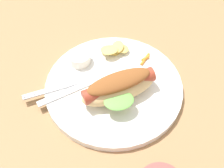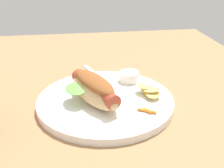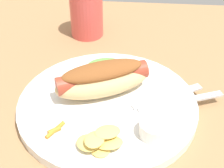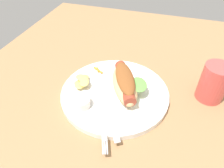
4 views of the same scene
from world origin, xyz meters
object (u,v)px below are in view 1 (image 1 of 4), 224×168
hot_dog (118,87)px  fork (58,87)px  plate (113,88)px  knife (66,92)px  chips_pile (114,49)px  carrot_garnish (144,59)px  sauce_ramekin (79,58)px

hot_dog → fork: size_ratio=1.20×
plate → knife: (9.81, 2.03, 0.98)cm
knife → chips_pile: (-9.97, -11.81, 0.88)cm
knife → carrot_garnish: size_ratio=3.64×
plate → chips_pile: (-0.16, -9.78, 1.86)cm
hot_dog → sauce_ramekin: 12.87cm
fork → carrot_garnish: size_ratio=3.99×
plate → hot_dog: (-1.10, 2.50, 3.69)cm
plate → sauce_ramekin: (7.68, -6.76, 2.00)cm
plate → sauce_ramekin: 10.42cm
knife → sauce_ramekin: bearing=-133.2°
hot_dog → sauce_ramekin: size_ratio=3.52×
sauce_ramekin → knife: (2.13, 8.79, -1.02)cm
hot_dog → carrot_garnish: hot_dog is taller
chips_pile → knife: bearing=49.8°
knife → carrot_garnish: bearing=179.7°
fork → hot_dog: bearing=151.5°
knife → carrot_garnish: 19.50cm
carrot_garnish → plate: bearing=46.2°
fork → carrot_garnish: bearing=-177.1°
fork → carrot_garnish: (-18.84, -8.30, 0.13)cm
carrot_garnish → fork: bearing=23.8°
plate → carrot_garnish: bearing=-133.8°
hot_dog → plate: bearing=-90.7°
sauce_ramekin → chips_pile: 8.40cm
hot_dog → carrot_garnish: size_ratio=4.77×
fork → carrot_garnish: carrot_garnish is taller
plate → sauce_ramekin: sauce_ramekin is taller
sauce_ramekin → fork: size_ratio=0.34×
plate → fork: 11.71cm
knife → plate: bearing=162.2°
hot_dog → sauce_ramekin: (8.78, -9.25, -1.70)cm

